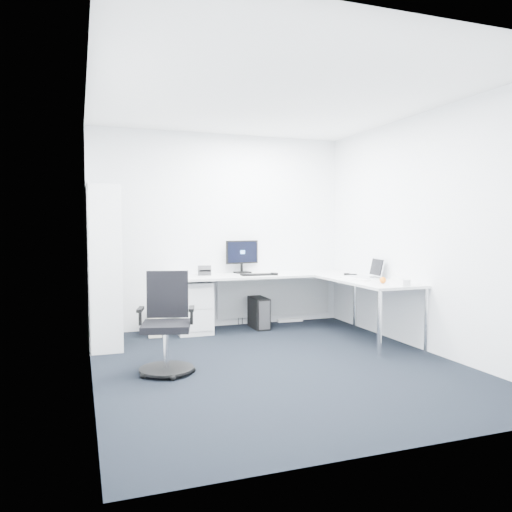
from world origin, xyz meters
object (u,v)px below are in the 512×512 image
object	(u,v)px
l_desk	(276,305)
bookshelf	(103,267)
laptop	(360,268)
monitor	(242,256)
task_chair	(166,323)

from	to	relation	value
l_desk	bookshelf	size ratio (longest dim) A/B	1.37
bookshelf	laptop	world-z (taller)	bookshelf
l_desk	monitor	xyz separation A→B (m)	(-0.27, 0.60, 0.61)
task_chair	laptop	xyz separation A→B (m)	(2.63, 0.81, 0.40)
bookshelf	task_chair	bearing A→B (deg)	-70.16
l_desk	task_chair	world-z (taller)	task_chair
l_desk	task_chair	size ratio (longest dim) A/B	2.65
task_chair	monitor	world-z (taller)	monitor
task_chair	monitor	size ratio (longest dim) A/B	1.96
task_chair	bookshelf	bearing A→B (deg)	123.85
bookshelf	task_chair	xyz separation A→B (m)	(0.50, -1.40, -0.45)
l_desk	bookshelf	world-z (taller)	bookshelf
l_desk	bookshelf	xyz separation A→B (m)	(-2.17, 0.05, 0.56)
l_desk	laptop	world-z (taller)	laptop
l_desk	monitor	bearing A→B (deg)	113.99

